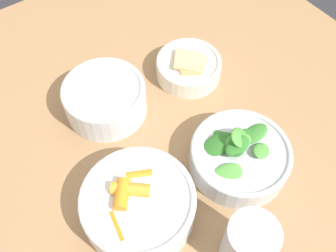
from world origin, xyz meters
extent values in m
plane|color=#2D2D33|center=(0.00, 0.00, 0.00)|extent=(10.00, 10.00, 0.00)
cube|color=#99724C|center=(0.00, 0.00, 0.73)|extent=(0.96, 1.06, 0.03)
cube|color=olive|center=(0.42, -0.47, 0.36)|extent=(0.06, 0.06, 0.71)
cylinder|color=silver|center=(-0.13, 0.09, 0.77)|extent=(0.18, 0.18, 0.06)
torus|color=silver|center=(-0.13, 0.09, 0.80)|extent=(0.18, 0.18, 0.01)
cylinder|color=orange|center=(-0.10, 0.06, 0.79)|extent=(0.04, 0.05, 0.02)
cylinder|color=orange|center=(-0.14, 0.11, 0.78)|extent=(0.02, 0.05, 0.02)
cylinder|color=orange|center=(-0.15, 0.14, 0.79)|extent=(0.05, 0.03, 0.02)
cylinder|color=orange|center=(-0.13, 0.10, 0.78)|extent=(0.06, 0.03, 0.02)
cylinder|color=orange|center=(-0.12, 0.09, 0.80)|extent=(0.05, 0.06, 0.02)
cylinder|color=orange|center=(-0.12, 0.10, 0.80)|extent=(0.05, 0.05, 0.02)
cylinder|color=silver|center=(-0.16, -0.10, 0.76)|extent=(0.17, 0.17, 0.05)
torus|color=silver|center=(-0.16, -0.10, 0.79)|extent=(0.17, 0.17, 0.01)
ellipsoid|color=#4C933D|center=(-0.18, -0.05, 0.78)|extent=(0.05, 0.06, 0.05)
ellipsoid|color=#3D8433|center=(-0.12, -0.09, 0.78)|extent=(0.04, 0.04, 0.02)
ellipsoid|color=#3D8433|center=(-0.15, -0.14, 0.79)|extent=(0.05, 0.06, 0.02)
ellipsoid|color=#2D7028|center=(-0.14, -0.11, 0.79)|extent=(0.03, 0.05, 0.01)
ellipsoid|color=#4C933D|center=(-0.18, -0.12, 0.79)|extent=(0.04, 0.05, 0.03)
ellipsoid|color=#235B23|center=(-0.15, -0.09, 0.80)|extent=(0.05, 0.05, 0.02)
ellipsoid|color=#2D7028|center=(-0.13, -0.07, 0.79)|extent=(0.05, 0.07, 0.04)
ellipsoid|color=#2D7028|center=(-0.15, -0.09, 0.80)|extent=(0.03, 0.05, 0.03)
ellipsoid|color=#4C933D|center=(-0.15, -0.10, 0.80)|extent=(0.05, 0.05, 0.02)
ellipsoid|color=#4C933D|center=(-0.14, -0.10, 0.80)|extent=(0.05, 0.05, 0.05)
cylinder|color=silver|center=(0.08, 0.02, 0.77)|extent=(0.15, 0.15, 0.06)
torus|color=silver|center=(0.08, 0.02, 0.80)|extent=(0.15, 0.15, 0.01)
cylinder|color=brown|center=(0.08, 0.02, 0.76)|extent=(0.14, 0.14, 0.03)
ellipsoid|color=#A36B4C|center=(0.07, -0.02, 0.79)|extent=(0.01, 0.01, 0.01)
ellipsoid|color=#AD7551|center=(0.07, 0.01, 0.79)|extent=(0.01, 0.01, 0.01)
ellipsoid|color=#8E5B3D|center=(0.11, 0.05, 0.78)|extent=(0.01, 0.01, 0.01)
ellipsoid|color=#8E5B3D|center=(0.10, -0.03, 0.78)|extent=(0.01, 0.01, 0.01)
ellipsoid|color=#8E5B3D|center=(0.05, 0.06, 0.78)|extent=(0.01, 0.01, 0.01)
ellipsoid|color=#A36B4C|center=(0.02, 0.02, 0.78)|extent=(0.01, 0.01, 0.01)
ellipsoid|color=#AD7551|center=(0.10, -0.03, 0.79)|extent=(0.01, 0.01, 0.01)
ellipsoid|color=#8E5B3D|center=(0.09, 0.05, 0.79)|extent=(0.01, 0.01, 0.01)
ellipsoid|color=#AD7551|center=(0.08, 0.08, 0.79)|extent=(0.01, 0.01, 0.01)
ellipsoid|color=#8E5B3D|center=(0.08, 0.01, 0.79)|extent=(0.01, 0.01, 0.01)
ellipsoid|color=#8E5B3D|center=(0.09, -0.03, 0.78)|extent=(0.01, 0.01, 0.01)
ellipsoid|color=#8E5B3D|center=(0.07, -0.02, 0.78)|extent=(0.01, 0.01, 0.01)
ellipsoid|color=#AD7551|center=(0.08, 0.01, 0.79)|extent=(0.01, 0.01, 0.01)
ellipsoid|color=#AD7551|center=(0.07, -0.02, 0.78)|extent=(0.01, 0.01, 0.01)
cylinder|color=#E0A88E|center=(0.06, 0.02, 0.79)|extent=(0.02, 0.02, 0.01)
cylinder|color=beige|center=(0.07, -0.02, 0.79)|extent=(0.03, 0.03, 0.01)
cylinder|color=#E0A88E|center=(0.08, 0.02, 0.79)|extent=(0.03, 0.03, 0.01)
cylinder|color=silver|center=(0.06, -0.16, 0.76)|extent=(0.13, 0.13, 0.04)
torus|color=silver|center=(0.06, -0.16, 0.78)|extent=(0.13, 0.13, 0.01)
cube|color=tan|center=(0.02, -0.14, 0.77)|extent=(0.05, 0.05, 0.02)
cube|color=tan|center=(0.07, -0.15, 0.77)|extent=(0.07, 0.07, 0.02)
cube|color=tan|center=(0.03, -0.14, 0.77)|extent=(0.06, 0.06, 0.02)
cube|color=tan|center=(0.04, -0.15, 0.78)|extent=(0.06, 0.06, 0.02)
cube|color=tan|center=(0.05, -0.16, 0.78)|extent=(0.07, 0.07, 0.02)
cube|color=tan|center=(0.06, -0.15, 0.78)|extent=(0.08, 0.08, 0.02)
cylinder|color=#B2B7C1|center=(-0.28, 0.00, 0.79)|extent=(0.07, 0.07, 0.10)
camera|label=1|loc=(-0.34, 0.18, 1.32)|focal=40.00mm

